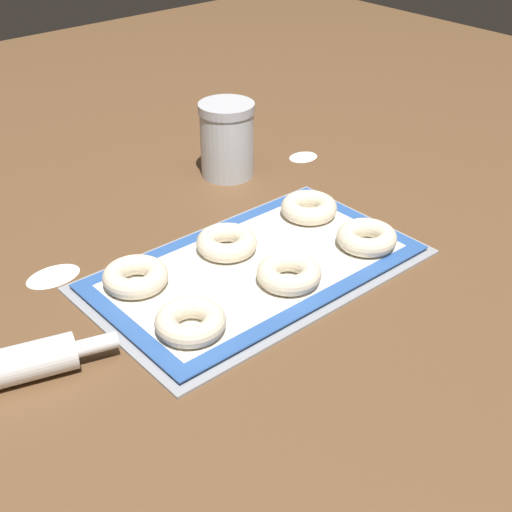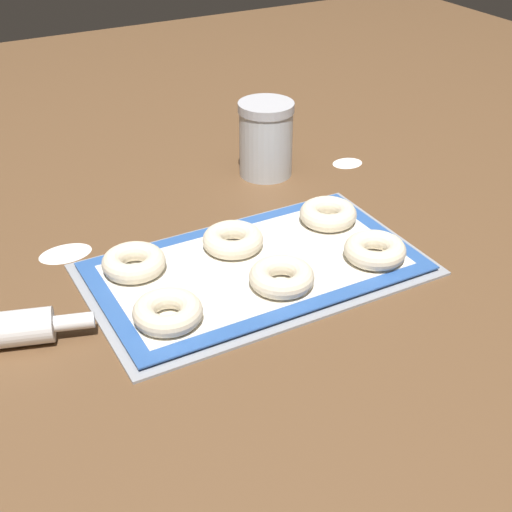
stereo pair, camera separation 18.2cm
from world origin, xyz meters
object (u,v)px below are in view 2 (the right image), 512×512
Objects in this scene: bagel_back_left at (134,262)px; bagel_back_center at (232,240)px; bagel_back_right at (328,214)px; flour_canister at (266,139)px; baking_tray at (256,269)px; bagel_front_left at (168,312)px; bagel_front_right at (375,250)px; bagel_front_center at (282,277)px.

bagel_back_left is 0.15m from bagel_back_center.
flour_canister is (0.01, 0.22, 0.04)m from bagel_back_right.
bagel_back_left is at bearing 156.99° from baking_tray.
bagel_front_left is 0.19m from bagel_back_center.
bagel_back_center is (-0.01, 0.06, 0.02)m from baking_tray.
bagel_front_left is at bearing -159.86° from bagel_back_right.
flour_canister reaches higher than bagel_front_right.
bagel_back_left is 1.00× the size of bagel_back_center.
bagel_front_left is at bearing -158.74° from baking_tray.
bagel_back_center is at bearing 38.22° from bagel_front_left.
bagel_back_center is at bearing -129.44° from flour_canister.
bagel_back_right is (0.00, 0.12, 0.00)m from bagel_front_right.
bagel_back_center is at bearing 100.64° from baking_tray.
bagel_back_left is at bearing 88.67° from bagel_front_left.
bagel_front_right is (0.15, -0.00, 0.00)m from bagel_front_center.
flour_canister is at bearing 64.02° from bagel_front_center.
bagel_front_right is at bearing -92.06° from flour_canister.
bagel_front_right reaches higher than baking_tray.
bagel_back_center is 0.17m from bagel_back_right.
bagel_front_left is 0.67× the size of flour_canister.
flour_canister reaches higher than bagel_front_left.
bagel_front_center is at bearing -38.60° from bagel_back_left.
bagel_back_center reaches higher than baking_tray.
bagel_back_right is at bearing 20.14° from bagel_front_left.
bagel_front_center is (0.17, -0.00, 0.00)m from bagel_front_left.
bagel_front_left is 1.00× the size of bagel_front_right.
flour_canister is (0.17, 0.28, 0.06)m from baking_tray.
bagel_front_left is 0.48m from flour_canister.
bagel_back_left is (-0.16, 0.13, 0.00)m from bagel_front_center.
baking_tray is 0.17m from bagel_front_right.
flour_canister is (0.18, 0.22, 0.04)m from bagel_back_center.
bagel_front_left is 1.00× the size of bagel_back_left.
bagel_front_right is at bearing -36.34° from bagel_back_center.
bagel_front_center is 0.15m from bagel_front_right.
flour_canister is at bearing 58.30° from baking_tray.
bagel_front_center is 1.00× the size of bagel_back_left.
bagel_back_center is at bearing -4.36° from bagel_back_left.
flour_canister is at bearing 45.59° from bagel_front_left.
bagel_front_center is 0.19m from bagel_back_right.
bagel_back_center is at bearing 97.48° from bagel_front_center.
flour_canister is at bearing 87.94° from bagel_front_right.
bagel_front_left is 0.34m from bagel_back_right.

